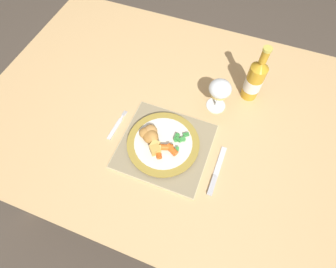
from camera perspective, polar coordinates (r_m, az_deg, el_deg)
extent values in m
plane|color=#4C4238|center=(1.68, 0.71, -9.40)|extent=(6.00, 6.00, 0.00)
cube|color=tan|center=(1.03, 1.15, 4.46)|extent=(1.49, 1.05, 0.04)
cube|color=tan|center=(1.51, -32.25, -10.23)|extent=(0.06, 0.06, 0.70)
cube|color=tan|center=(1.82, -15.18, 15.83)|extent=(0.06, 0.06, 0.70)
cube|color=tan|center=(1.67, 30.00, 2.24)|extent=(0.06, 0.06, 0.70)
cube|color=#CCB789|center=(0.94, -0.66, -2.61)|extent=(0.31, 0.30, 0.01)
cube|color=gray|center=(0.93, -0.66, -2.51)|extent=(0.31, 0.29, 0.00)
cylinder|color=silver|center=(0.93, -1.04, -2.23)|extent=(0.21, 0.21, 0.01)
cylinder|color=olive|center=(0.92, -1.05, -1.97)|extent=(0.26, 0.26, 0.01)
cylinder|color=silver|center=(0.92, -1.06, -1.87)|extent=(0.20, 0.20, 0.00)
ellipsoid|color=#B77F3D|center=(0.92, -4.55, 0.20)|extent=(0.07, 0.06, 0.03)
ellipsoid|color=#B77F3D|center=(0.91, -3.45, -0.53)|extent=(0.07, 0.07, 0.04)
ellipsoid|color=tan|center=(0.92, -3.82, 0.53)|extent=(0.07, 0.07, 0.04)
ellipsoid|color=#A87033|center=(0.91, -3.84, -0.46)|extent=(0.08, 0.08, 0.04)
cube|color=green|center=(0.92, 1.95, -1.34)|extent=(0.02, 0.02, 0.01)
cube|color=green|center=(0.92, 3.06, -1.17)|extent=(0.03, 0.03, 0.01)
cube|color=#338438|center=(0.92, 1.92, -0.68)|extent=(0.02, 0.03, 0.01)
cube|color=green|center=(0.89, 2.00, -3.44)|extent=(0.01, 0.02, 0.01)
cube|color=#338438|center=(0.92, 3.10, -1.24)|extent=(0.02, 0.02, 0.01)
cube|color=#338438|center=(0.93, 3.95, -0.14)|extent=(0.02, 0.02, 0.01)
cube|color=#338438|center=(0.91, 2.21, -1.14)|extent=(0.02, 0.02, 0.01)
cylinder|color=orange|center=(0.90, -0.39, -2.90)|extent=(0.05, 0.04, 0.02)
cylinder|color=#CC5119|center=(0.89, -2.04, -4.32)|extent=(0.03, 0.04, 0.02)
cylinder|color=orange|center=(0.89, 0.86, -3.42)|extent=(0.05, 0.04, 0.02)
cube|color=silver|center=(0.99, -11.51, 1.08)|extent=(0.02, 0.09, 0.01)
cube|color=silver|center=(1.01, -9.97, 3.58)|extent=(0.01, 0.02, 0.01)
cube|color=silver|center=(1.02, -9.14, 4.34)|extent=(0.00, 0.02, 0.00)
cube|color=silver|center=(1.02, -9.34, 4.42)|extent=(0.00, 0.02, 0.00)
cube|color=silver|center=(1.02, -9.54, 4.49)|extent=(0.00, 0.02, 0.00)
cube|color=silver|center=(1.02, -9.73, 4.56)|extent=(0.00, 0.02, 0.00)
cube|color=silver|center=(0.93, 11.24, -5.87)|extent=(0.02, 0.12, 0.00)
cube|color=#B2B2B7|center=(0.89, 9.62, -10.97)|extent=(0.02, 0.07, 0.01)
cylinder|color=silver|center=(1.05, 10.33, 6.14)|extent=(0.07, 0.07, 0.00)
cylinder|color=silver|center=(1.02, 10.67, 7.38)|extent=(0.01, 0.01, 0.07)
ellipsoid|color=silver|center=(0.97, 11.30, 9.67)|extent=(0.08, 0.08, 0.06)
cylinder|color=#EACC66|center=(0.98, 11.15, 9.14)|extent=(0.06, 0.06, 0.03)
cylinder|color=gold|center=(1.05, 18.13, 10.68)|extent=(0.06, 0.06, 0.15)
cone|color=gold|center=(0.99, 19.59, 14.00)|extent=(0.06, 0.06, 0.03)
cylinder|color=gold|center=(0.96, 20.31, 15.60)|extent=(0.03, 0.03, 0.05)
cylinder|color=#BFB74C|center=(0.95, 20.89, 16.87)|extent=(0.03, 0.03, 0.01)
cylinder|color=white|center=(1.06, 18.01, 10.41)|extent=(0.07, 0.07, 0.05)
cube|color=#DBB256|center=(0.89, -2.40, -3.52)|extent=(0.04, 0.03, 0.03)
cube|color=gold|center=(0.89, -2.81, -3.47)|extent=(0.04, 0.04, 0.03)
cube|color=#DBB256|center=(0.89, -2.64, -2.66)|extent=(0.03, 0.03, 0.03)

